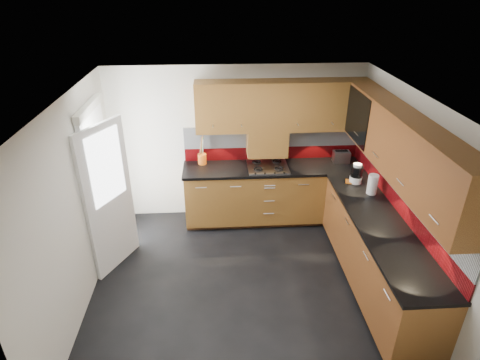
{
  "coord_description": "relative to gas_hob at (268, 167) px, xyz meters",
  "views": [
    {
      "loc": [
        -0.31,
        -3.92,
        3.53
      ],
      "look_at": [
        -0.02,
        0.65,
        1.17
      ],
      "focal_mm": 30.0,
      "sensor_mm": 36.0,
      "label": 1
    }
  ],
  "objects": [
    {
      "name": "room",
      "position": [
        -0.45,
        -1.47,
        0.54
      ],
      "size": [
        4.0,
        3.8,
        2.64
      ],
      "color": "black"
    },
    {
      "name": "base_cabinets",
      "position": [
        0.62,
        -0.75,
        -0.52
      ],
      "size": [
        2.7,
        3.2,
        0.95
      ],
      "color": "brown",
      "rests_on": "room"
    },
    {
      "name": "countertop",
      "position": [
        0.6,
        -0.77,
        -0.04
      ],
      "size": [
        2.72,
        3.22,
        0.04
      ],
      "color": "black",
      "rests_on": "base_cabinets"
    },
    {
      "name": "backsplash",
      "position": [
        0.83,
        -0.54,
        0.25
      ],
      "size": [
        2.7,
        3.2,
        0.54
      ],
      "color": "maroon",
      "rests_on": "countertop"
    },
    {
      "name": "upper_cabinets",
      "position": [
        0.78,
        -0.69,
        0.88
      ],
      "size": [
        2.5,
        3.2,
        0.72
      ],
      "color": "brown",
      "rests_on": "room"
    },
    {
      "name": "extractor_hood",
      "position": [
        -0.0,
        0.17,
        0.32
      ],
      "size": [
        0.6,
        0.33,
        0.4
      ],
      "primitive_type": "cube",
      "color": "brown",
      "rests_on": "room"
    },
    {
      "name": "glass_cabinet",
      "position": [
        1.26,
        -0.4,
        0.91
      ],
      "size": [
        0.32,
        0.8,
        0.66
      ],
      "color": "black",
      "rests_on": "room"
    },
    {
      "name": "back_door",
      "position": [
        -2.23,
        -0.72,
        0.08
      ],
      "size": [
        0.42,
        1.19,
        2.04
      ],
      "color": "white",
      "rests_on": "room"
    },
    {
      "name": "gas_hob",
      "position": [
        0.0,
        0.0,
        0.0
      ],
      "size": [
        0.61,
        0.53,
        0.05
      ],
      "color": "silver",
      "rests_on": "countertop"
    },
    {
      "name": "utensil_pot",
      "position": [
        -0.98,
        0.2,
        0.09
      ],
      "size": [
        0.13,
        0.13,
        0.46
      ],
      "color": "#D15B13",
      "rests_on": "countertop"
    },
    {
      "name": "toaster",
      "position": [
        1.15,
        0.13,
        0.07
      ],
      "size": [
        0.25,
        0.16,
        0.18
      ],
      "color": "silver",
      "rests_on": "countertop"
    },
    {
      "name": "food_processor",
      "position": [
        1.16,
        -0.55,
        0.11
      ],
      "size": [
        0.17,
        0.17,
        0.28
      ],
      "color": "white",
      "rests_on": "countertop"
    },
    {
      "name": "paper_towel",
      "position": [
        1.27,
        -0.88,
        0.12
      ],
      "size": [
        0.14,
        0.14,
        0.27
      ],
      "primitive_type": "cylinder",
      "rotation": [
        0.0,
        0.0,
        -0.07
      ],
      "color": "white",
      "rests_on": "countertop"
    },
    {
      "name": "orange_cloth",
      "position": [
        1.1,
        -0.54,
        -0.01
      ],
      "size": [
        0.17,
        0.16,
        0.01
      ],
      "primitive_type": "cube",
      "rotation": [
        0.0,
        0.0,
        -0.32
      ],
      "color": "orange",
      "rests_on": "countertop"
    }
  ]
}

